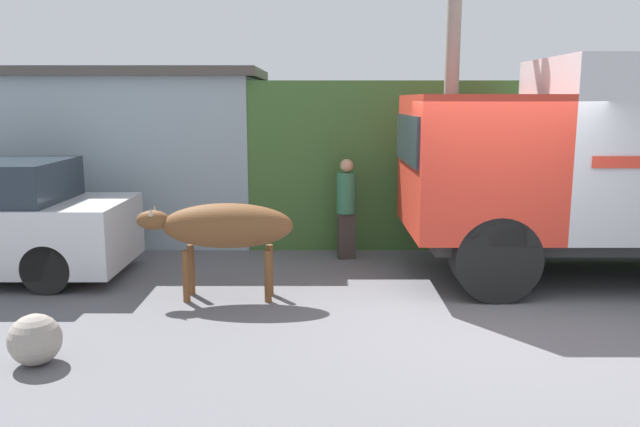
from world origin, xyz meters
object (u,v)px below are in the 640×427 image
(pedestrian_on_hill, at_px, (345,204))
(roadside_rock, at_px, (33,340))
(brown_cow, at_px, (222,227))
(utility_pole, at_px, (449,91))
(cargo_truck, at_px, (637,158))

(pedestrian_on_hill, distance_m, roadside_rock, 5.22)
(brown_cow, xyz_separation_m, pedestrian_on_hill, (1.63, 2.05, -0.05))
(brown_cow, distance_m, utility_pole, 4.29)
(utility_pole, bearing_deg, roadside_rock, -138.48)
(brown_cow, bearing_deg, roadside_rock, -117.67)
(pedestrian_on_hill, relative_size, utility_pole, 0.32)
(roadside_rock, bearing_deg, cargo_truck, 21.98)
(pedestrian_on_hill, bearing_deg, brown_cow, 41.52)
(cargo_truck, relative_size, pedestrian_on_hill, 3.82)
(cargo_truck, xyz_separation_m, pedestrian_on_hill, (-3.96, 1.23, -0.84))
(cargo_truck, bearing_deg, pedestrian_on_hill, 163.69)
(brown_cow, distance_m, roadside_rock, 2.64)
(cargo_truck, xyz_separation_m, utility_pole, (-2.33, 1.37, 0.92))
(brown_cow, height_order, roadside_rock, brown_cow)
(pedestrian_on_hill, xyz_separation_m, utility_pole, (1.63, 0.14, 1.77))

